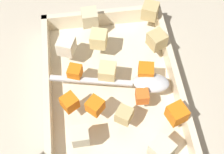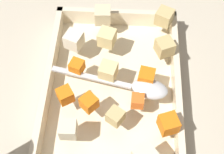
% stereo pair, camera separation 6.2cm
% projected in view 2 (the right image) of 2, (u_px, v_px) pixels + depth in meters
% --- Properties ---
extents(ground_plane, '(4.00, 4.00, 0.00)m').
position_uv_depth(ground_plane, '(108.00, 90.00, 0.68)').
color(ground_plane, '#BCB29E').
extents(baking_dish, '(0.37, 0.26, 0.05)m').
position_uv_depth(baking_dish, '(112.00, 90.00, 0.66)').
color(baking_dish, beige).
rests_on(baking_dish, ground_plane).
extents(carrot_chunk_near_left, '(0.04, 0.04, 0.03)m').
position_uv_depth(carrot_chunk_near_left, '(89.00, 103.00, 0.59)').
color(carrot_chunk_near_left, orange).
rests_on(carrot_chunk_near_left, baking_dish).
extents(carrot_chunk_heap_side, '(0.04, 0.04, 0.03)m').
position_uv_depth(carrot_chunk_heap_side, '(169.00, 124.00, 0.56)').
color(carrot_chunk_heap_side, orange).
rests_on(carrot_chunk_heap_side, baking_dish).
extents(carrot_chunk_near_right, '(0.04, 0.04, 0.03)m').
position_uv_depth(carrot_chunk_near_right, '(65.00, 95.00, 0.60)').
color(carrot_chunk_near_right, orange).
rests_on(carrot_chunk_near_right, baking_dish).
extents(carrot_chunk_corner_nw, '(0.03, 0.03, 0.02)m').
position_uv_depth(carrot_chunk_corner_nw, '(77.00, 66.00, 0.63)').
color(carrot_chunk_corner_nw, orange).
rests_on(carrot_chunk_corner_nw, baking_dish).
extents(carrot_chunk_far_left, '(0.03, 0.03, 0.03)m').
position_uv_depth(carrot_chunk_far_left, '(146.00, 77.00, 0.61)').
color(carrot_chunk_far_left, orange).
rests_on(carrot_chunk_far_left, baking_dish).
extents(carrot_chunk_heap_top, '(0.02, 0.02, 0.02)m').
position_uv_depth(carrot_chunk_heap_top, '(138.00, 101.00, 0.59)').
color(carrot_chunk_heap_top, orange).
rests_on(carrot_chunk_heap_top, baking_dish).
extents(potato_chunk_corner_sw, '(0.04, 0.04, 0.03)m').
position_uv_depth(potato_chunk_corner_sw, '(165.00, 47.00, 0.65)').
color(potato_chunk_corner_sw, tan).
rests_on(potato_chunk_corner_sw, baking_dish).
extents(potato_chunk_back_center, '(0.04, 0.04, 0.03)m').
position_uv_depth(potato_chunk_back_center, '(107.00, 38.00, 0.66)').
color(potato_chunk_back_center, '#E0CC89').
rests_on(potato_chunk_back_center, baking_dish).
extents(potato_chunk_under_handle, '(0.04, 0.04, 0.03)m').
position_uv_depth(potato_chunk_under_handle, '(107.00, 69.00, 0.62)').
color(potato_chunk_under_handle, '#E0CC89').
rests_on(potato_chunk_under_handle, baking_dish).
extents(potato_chunk_near_spoon, '(0.04, 0.04, 0.03)m').
position_uv_depth(potato_chunk_near_spoon, '(164.00, 17.00, 0.69)').
color(potato_chunk_near_spoon, tan).
rests_on(potato_chunk_near_spoon, baking_dish).
extents(potato_chunk_rim_edge, '(0.03, 0.03, 0.03)m').
position_uv_depth(potato_chunk_rim_edge, '(103.00, 15.00, 0.70)').
color(potato_chunk_rim_edge, beige).
rests_on(potato_chunk_rim_edge, baking_dish).
extents(potato_chunk_mid_right, '(0.04, 0.04, 0.03)m').
position_uv_depth(potato_chunk_mid_right, '(115.00, 116.00, 0.57)').
color(potato_chunk_mid_right, tan).
rests_on(potato_chunk_mid_right, baking_dish).
extents(parsnip_chunk_corner_se, '(0.04, 0.04, 0.03)m').
position_uv_depth(parsnip_chunk_corner_se, '(74.00, 40.00, 0.66)').
color(parsnip_chunk_corner_se, silver).
rests_on(parsnip_chunk_corner_se, baking_dish).
extents(parsnip_chunk_center, '(0.03, 0.03, 0.03)m').
position_uv_depth(parsnip_chunk_center, '(68.00, 129.00, 0.56)').
color(parsnip_chunk_center, beige).
rests_on(parsnip_chunk_center, baking_dish).
extents(serving_spoon, '(0.07, 0.22, 0.02)m').
position_uv_depth(serving_spoon, '(142.00, 87.00, 0.61)').
color(serving_spoon, silver).
rests_on(serving_spoon, baking_dish).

